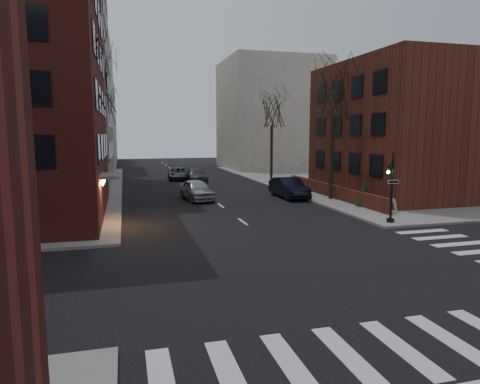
% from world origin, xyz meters
% --- Properties ---
extents(ground, '(160.00, 160.00, 0.00)m').
position_xyz_m(ground, '(0.00, 0.00, 0.00)').
color(ground, black).
rests_on(ground, ground).
extents(sidewalk_far_right, '(44.00, 44.00, 0.15)m').
position_xyz_m(sidewalk_far_right, '(29.00, 30.00, 0.07)').
color(sidewalk_far_right, gray).
rests_on(sidewalk_far_right, ground).
extents(building_left_tan, '(18.00, 18.00, 28.00)m').
position_xyz_m(building_left_tan, '(-17.00, 34.00, 14.00)').
color(building_left_tan, gray).
rests_on(building_left_tan, ground).
extents(building_right_brick, '(12.00, 14.00, 11.00)m').
position_xyz_m(building_right_brick, '(16.50, 19.00, 5.50)').
color(building_right_brick, '#582419').
rests_on(building_right_brick, ground).
extents(low_wall_right, '(0.35, 16.00, 1.00)m').
position_xyz_m(low_wall_right, '(9.30, 19.00, 0.65)').
color(low_wall_right, '#582419').
rests_on(low_wall_right, sidewalk_far_right).
extents(building_distant_la, '(14.00, 16.00, 18.00)m').
position_xyz_m(building_distant_la, '(-15.00, 55.00, 9.00)').
color(building_distant_la, beige).
rests_on(building_distant_la, ground).
extents(building_distant_ra, '(14.00, 14.00, 16.00)m').
position_xyz_m(building_distant_ra, '(15.00, 50.00, 8.00)').
color(building_distant_ra, beige).
rests_on(building_distant_ra, ground).
extents(building_distant_lb, '(10.00, 12.00, 14.00)m').
position_xyz_m(building_distant_lb, '(-13.00, 72.00, 7.00)').
color(building_distant_lb, beige).
rests_on(building_distant_lb, ground).
extents(traffic_signal, '(0.76, 0.44, 4.00)m').
position_xyz_m(traffic_signal, '(7.94, 8.99, 1.91)').
color(traffic_signal, black).
rests_on(traffic_signal, sidewalk_far_right).
extents(tree_left_a, '(4.18, 4.18, 10.26)m').
position_xyz_m(tree_left_a, '(-8.80, 14.00, 8.47)').
color(tree_left_a, '#2D231C').
rests_on(tree_left_a, sidewalk_far_left).
extents(tree_left_b, '(4.40, 4.40, 10.80)m').
position_xyz_m(tree_left_b, '(-8.80, 26.00, 8.91)').
color(tree_left_b, '#2D231C').
rests_on(tree_left_b, sidewalk_far_left).
extents(tree_left_c, '(3.96, 3.96, 9.72)m').
position_xyz_m(tree_left_c, '(-8.80, 40.00, 8.03)').
color(tree_left_c, '#2D231C').
rests_on(tree_left_c, sidewalk_far_left).
extents(tree_right_a, '(3.96, 3.96, 9.72)m').
position_xyz_m(tree_right_a, '(8.80, 18.00, 8.03)').
color(tree_right_a, '#2D231C').
rests_on(tree_right_a, sidewalk_far_right).
extents(tree_right_b, '(3.74, 3.74, 9.18)m').
position_xyz_m(tree_right_b, '(8.80, 32.00, 7.59)').
color(tree_right_b, '#2D231C').
rests_on(tree_right_b, sidewalk_far_right).
extents(streetlamp_near, '(0.36, 0.36, 6.28)m').
position_xyz_m(streetlamp_near, '(-8.20, 22.00, 4.24)').
color(streetlamp_near, black).
rests_on(streetlamp_near, sidewalk_far_left).
extents(streetlamp_far, '(0.36, 0.36, 6.28)m').
position_xyz_m(streetlamp_far, '(-8.20, 42.00, 4.24)').
color(streetlamp_far, black).
rests_on(streetlamp_far, sidewalk_far_left).
extents(parked_sedan, '(1.87, 5.07, 1.66)m').
position_xyz_m(parked_sedan, '(6.20, 20.25, 0.83)').
color(parked_sedan, black).
rests_on(parked_sedan, ground).
extents(car_lane_silver, '(2.45, 4.91, 1.61)m').
position_xyz_m(car_lane_silver, '(-1.25, 21.12, 0.80)').
color(car_lane_silver, '#A5A6AB').
rests_on(car_lane_silver, ground).
extents(car_lane_gray, '(2.13, 4.92, 1.41)m').
position_xyz_m(car_lane_gray, '(0.80, 34.02, 0.71)').
color(car_lane_gray, '#3A3A3E').
rests_on(car_lane_gray, ground).
extents(car_lane_far, '(2.58, 5.06, 1.37)m').
position_xyz_m(car_lane_far, '(-0.80, 36.44, 0.68)').
color(car_lane_far, '#3A393E').
rests_on(car_lane_far, ground).
extents(sandwich_board, '(0.56, 0.66, 0.91)m').
position_xyz_m(sandwich_board, '(9.95, 11.62, 0.61)').
color(sandwich_board, white).
rests_on(sandwich_board, sidewalk_far_right).
extents(evergreen_shrub, '(1.28, 1.28, 1.87)m').
position_xyz_m(evergreen_shrub, '(9.47, 14.30, 1.09)').
color(evergreen_shrub, '#183316').
rests_on(evergreen_shrub, sidewalk_far_right).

